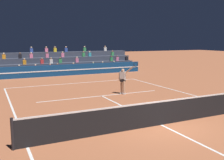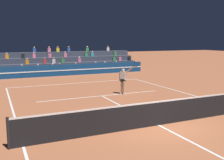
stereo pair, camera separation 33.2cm
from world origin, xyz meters
TOP-DOWN VIEW (x-y plane):
  - ground_plane at (0.00, 0.00)m, footprint 120.00×120.00m
  - court_lines at (0.00, 0.00)m, footprint 11.10×23.90m
  - tennis_net at (0.00, 0.00)m, footprint 12.00×0.10m
  - sponsor_banner_wall at (0.00, 16.86)m, footprint 18.00×0.26m
  - bleacher_stand at (0.00, 20.03)m, footprint 18.64×3.80m
  - tennis_player at (1.51, 6.30)m, footprint 0.89×1.13m
  - tennis_ball at (-2.83, 2.38)m, footprint 0.07×0.07m

SIDE VIEW (x-z plane):
  - ground_plane at x=0.00m, z-range 0.00..0.00m
  - court_lines at x=0.00m, z-range 0.00..0.01m
  - tennis_ball at x=-2.83m, z-range 0.00..0.07m
  - tennis_net at x=0.00m, z-range -0.01..1.09m
  - sponsor_banner_wall at x=0.00m, z-range 0.00..1.10m
  - bleacher_stand at x=0.00m, z-range -0.58..2.25m
  - tennis_player at x=1.51m, z-range -0.14..2.10m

